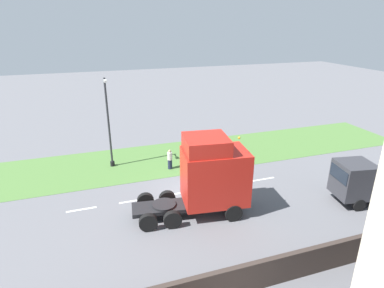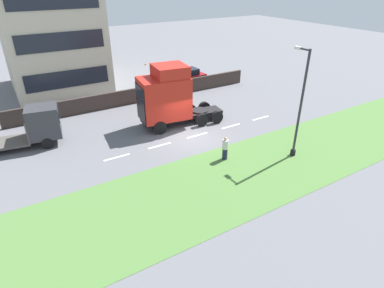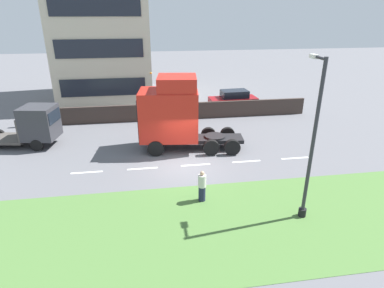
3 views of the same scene
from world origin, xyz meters
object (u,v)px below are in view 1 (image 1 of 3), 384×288
at_px(lamp_post, 109,128).
at_px(pedestrian, 170,160).
at_px(flatbed_truck, 360,182).
at_px(lorry_cab, 211,176).

xyz_separation_m(lamp_post, pedestrian, (1.91, 4.26, -2.45)).
relative_size(flatbed_truck, lamp_post, 0.88).
distance_m(lorry_cab, pedestrian, 6.94).
xyz_separation_m(lorry_cab, pedestrian, (-6.70, -0.72, -1.67)).
bearing_deg(pedestrian, flatbed_truck, 49.27).
relative_size(lamp_post, pedestrian, 4.38).
bearing_deg(flatbed_truck, lorry_cab, 87.90).
xyz_separation_m(flatbed_truck, lamp_post, (-10.57, -14.32, 1.77)).
distance_m(flatbed_truck, pedestrian, 13.29).
distance_m(flatbed_truck, lamp_post, 17.89).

